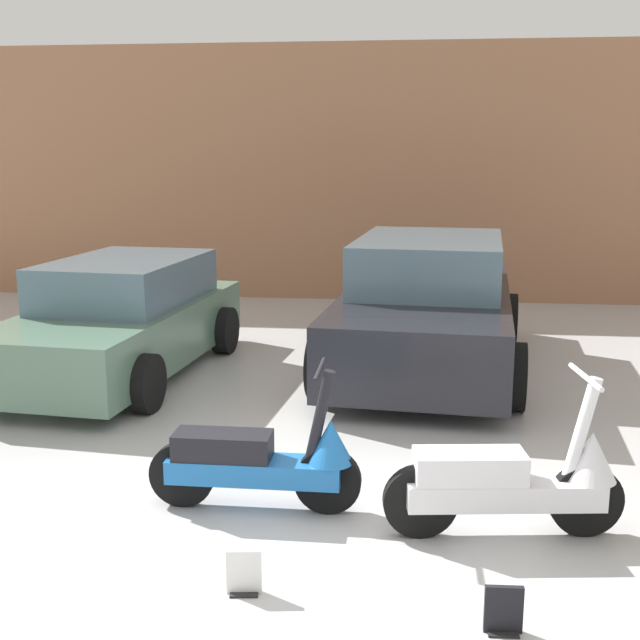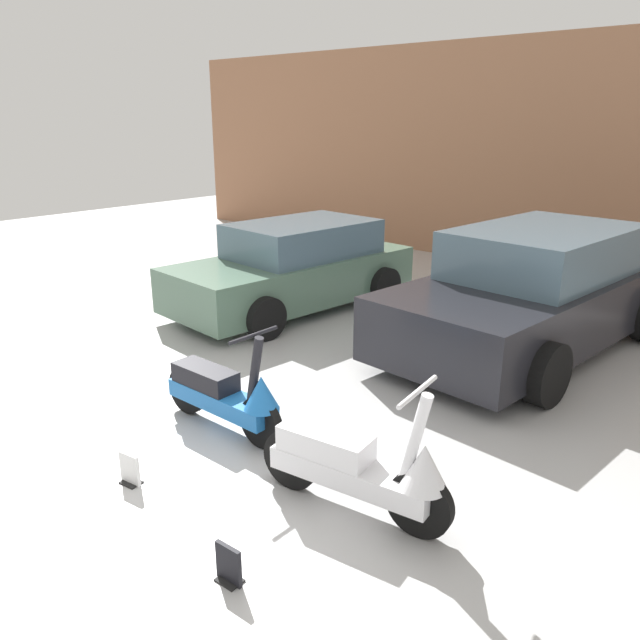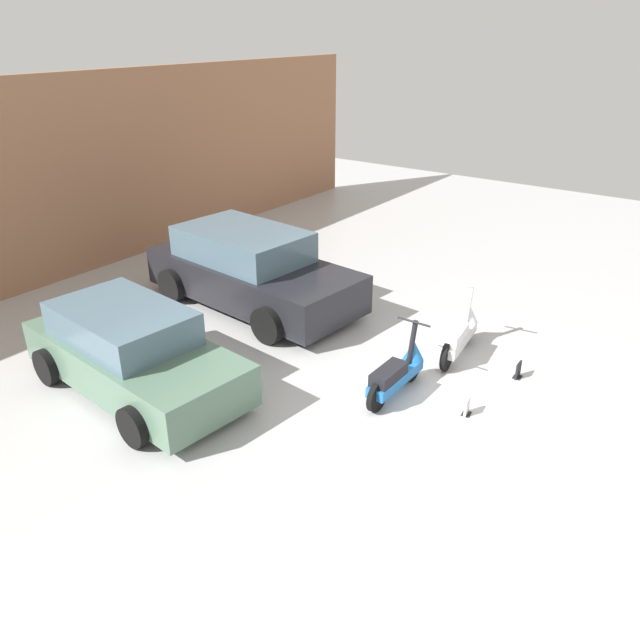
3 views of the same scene
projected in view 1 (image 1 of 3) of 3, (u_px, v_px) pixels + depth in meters
ground_plane at (272, 553)px, 4.98m from camera, size 28.00×28.00×0.00m
wall_back at (361, 174)px, 13.04m from camera, size 19.60×0.12×4.13m
scooter_front_left at (263, 459)px, 5.52m from camera, size 1.49×0.54×1.04m
scooter_front_right at (515, 480)px, 5.14m from camera, size 1.55×0.57×1.09m
car_rear_left at (122, 320)px, 8.88m from camera, size 2.10×3.89×1.27m
car_rear_center at (427, 306)px, 9.14m from camera, size 2.41×4.50×1.48m
placard_near_left_scooter at (244, 574)px, 4.52m from camera, size 0.20×0.14×0.26m
placard_near_right_scooter at (503, 612)px, 4.15m from camera, size 0.20×0.13×0.26m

